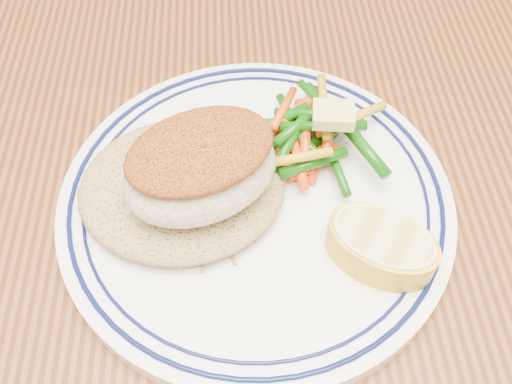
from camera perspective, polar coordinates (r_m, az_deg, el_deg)
The scene contains 7 objects.
dining_table at distance 0.45m, azimuth 1.19°, elevation -11.28°, with size 1.50×0.90×0.75m.
plate at distance 0.37m, azimuth 0.00°, elevation -0.96°, with size 0.25×0.25×0.02m.
rice_pilaf at distance 0.36m, azimuth -7.48°, elevation 0.81°, with size 0.13×0.11×0.02m, color #977F4B.
fish_fillet at distance 0.33m, azimuth -5.59°, elevation 2.51°, with size 0.11×0.10×0.05m.
vegetable_pile at distance 0.38m, azimuth 5.42°, elevation 6.04°, with size 0.10×0.10×0.03m.
butter_pat at distance 0.37m, azimuth 7.75°, elevation 7.64°, with size 0.03×0.02×0.01m, color #DFD26D.
lemon_wedge at distance 0.34m, azimuth 12.42°, elevation -5.22°, with size 0.08×0.08×0.03m.
Camera 1 is at (-0.02, -0.19, 1.06)m, focal length 40.00 mm.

